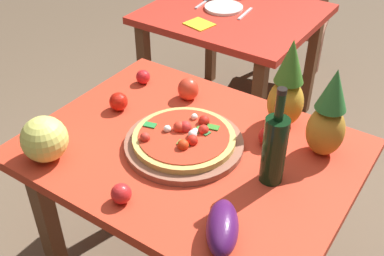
{
  "coord_description": "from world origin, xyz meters",
  "views": [
    {
      "loc": [
        0.72,
        -1.06,
        1.77
      ],
      "look_at": [
        -0.02,
        0.04,
        0.8
      ],
      "focal_mm": 43.52,
      "sensor_mm": 36.0,
      "label": 1
    }
  ],
  "objects_px": {
    "tomato_beside_pepper": "(143,77)",
    "knife_utensil": "(245,14)",
    "background_table": "(233,29)",
    "tomato_by_bottle": "(121,194)",
    "napkin_folded": "(199,24)",
    "pineapple_left": "(328,118)",
    "tomato_near_board": "(269,136)",
    "pineapple_right": "(287,88)",
    "dining_chair": "(296,21)",
    "melon": "(44,139)",
    "wine_bottle": "(274,148)",
    "pizza_board": "(184,144)",
    "tomato_at_corner": "(119,102)",
    "display_table": "(190,168)",
    "eggplant": "(222,228)",
    "pizza": "(184,137)",
    "fork_utensil": "(203,3)",
    "bell_pepper": "(188,89)",
    "dinner_plate": "(224,8)"
  },
  "relations": [
    {
      "from": "tomato_beside_pepper",
      "to": "knife_utensil",
      "type": "height_order",
      "value": "tomato_beside_pepper"
    },
    {
      "from": "background_table",
      "to": "knife_utensil",
      "type": "xyz_separation_m",
      "value": [
        0.08,
        -0.01,
        0.12
      ]
    },
    {
      "from": "tomato_by_bottle",
      "to": "napkin_folded",
      "type": "xyz_separation_m",
      "value": [
        -0.52,
        1.23,
        -0.03
      ]
    },
    {
      "from": "pineapple_left",
      "to": "tomato_near_board",
      "type": "bearing_deg",
      "value": -159.74
    },
    {
      "from": "knife_utensil",
      "to": "pineapple_right",
      "type": "bearing_deg",
      "value": -59.3
    },
    {
      "from": "dining_chair",
      "to": "melon",
      "type": "height_order",
      "value": "melon"
    },
    {
      "from": "tomato_near_board",
      "to": "wine_bottle",
      "type": "bearing_deg",
      "value": -61.03
    },
    {
      "from": "pizza_board",
      "to": "tomato_at_corner",
      "type": "distance_m",
      "value": 0.35
    },
    {
      "from": "dining_chair",
      "to": "display_table",
      "type": "bearing_deg",
      "value": 88.13
    },
    {
      "from": "tomato_at_corner",
      "to": "tomato_near_board",
      "type": "xyz_separation_m",
      "value": [
        0.58,
        0.12,
        -0.0
      ]
    },
    {
      "from": "background_table",
      "to": "eggplant",
      "type": "relative_size",
      "value": 4.66
    },
    {
      "from": "background_table",
      "to": "tomato_at_corner",
      "type": "height_order",
      "value": "tomato_at_corner"
    },
    {
      "from": "wine_bottle",
      "to": "tomato_beside_pepper",
      "type": "distance_m",
      "value": 0.77
    },
    {
      "from": "background_table",
      "to": "display_table",
      "type": "bearing_deg",
      "value": -67.29
    },
    {
      "from": "tomato_near_board",
      "to": "knife_utensil",
      "type": "height_order",
      "value": "tomato_near_board"
    },
    {
      "from": "pineapple_right",
      "to": "tomato_by_bottle",
      "type": "bearing_deg",
      "value": -109.61
    },
    {
      "from": "eggplant",
      "to": "tomato_by_bottle",
      "type": "distance_m",
      "value": 0.33
    },
    {
      "from": "wine_bottle",
      "to": "pineapple_left",
      "type": "relative_size",
      "value": 1.04
    },
    {
      "from": "wine_bottle",
      "to": "tomato_beside_pepper",
      "type": "xyz_separation_m",
      "value": [
        -0.72,
        0.25,
        -0.1
      ]
    },
    {
      "from": "background_table",
      "to": "pineapple_right",
      "type": "bearing_deg",
      "value": -50.78
    },
    {
      "from": "pineapple_left",
      "to": "wine_bottle",
      "type": "bearing_deg",
      "value": -110.81
    },
    {
      "from": "pizza",
      "to": "melon",
      "type": "bearing_deg",
      "value": -138.54
    },
    {
      "from": "pizza_board",
      "to": "fork_utensil",
      "type": "bearing_deg",
      "value": 119.88
    },
    {
      "from": "dining_chair",
      "to": "tomato_by_bottle",
      "type": "xyz_separation_m",
      "value": [
        0.34,
        -2.16,
        0.3
      ]
    },
    {
      "from": "pineapple_left",
      "to": "tomato_by_bottle",
      "type": "relative_size",
      "value": 5.07
    },
    {
      "from": "pineapple_left",
      "to": "tomato_at_corner",
      "type": "distance_m",
      "value": 0.79
    },
    {
      "from": "tomato_by_bottle",
      "to": "tomato_beside_pepper",
      "type": "bearing_deg",
      "value": 123.38
    },
    {
      "from": "dining_chair",
      "to": "fork_utensil",
      "type": "xyz_separation_m",
      "value": [
        -0.33,
        -0.66,
        0.27
      ]
    },
    {
      "from": "tomato_beside_pepper",
      "to": "tomato_at_corner",
      "type": "relative_size",
      "value": 0.83
    },
    {
      "from": "display_table",
      "to": "pineapple_right",
      "type": "relative_size",
      "value": 3.28
    },
    {
      "from": "tomato_beside_pepper",
      "to": "napkin_folded",
      "type": "bearing_deg",
      "value": 101.8
    },
    {
      "from": "tomato_at_corner",
      "to": "pineapple_right",
      "type": "bearing_deg",
      "value": 25.48
    },
    {
      "from": "display_table",
      "to": "pizza_board",
      "type": "relative_size",
      "value": 2.69
    },
    {
      "from": "fork_utensil",
      "to": "knife_utensil",
      "type": "distance_m",
      "value": 0.28
    },
    {
      "from": "bell_pepper",
      "to": "knife_utensil",
      "type": "xyz_separation_m",
      "value": [
        -0.23,
        0.9,
        -0.04
      ]
    },
    {
      "from": "napkin_folded",
      "to": "dinner_plate",
      "type": "bearing_deg",
      "value": 90.76
    },
    {
      "from": "bell_pepper",
      "to": "napkin_folded",
      "type": "bearing_deg",
      "value": 119.63
    },
    {
      "from": "pineapple_left",
      "to": "bell_pepper",
      "type": "xyz_separation_m",
      "value": [
        -0.58,
        0.03,
        -0.1
      ]
    },
    {
      "from": "melon",
      "to": "tomato_beside_pepper",
      "type": "distance_m",
      "value": 0.57
    },
    {
      "from": "fork_utensil",
      "to": "wine_bottle",
      "type": "bearing_deg",
      "value": -53.6
    },
    {
      "from": "display_table",
      "to": "wine_bottle",
      "type": "bearing_deg",
      "value": 1.53
    },
    {
      "from": "display_table",
      "to": "tomato_at_corner",
      "type": "relative_size",
      "value": 15.44
    },
    {
      "from": "pizza_board",
      "to": "fork_utensil",
      "type": "distance_m",
      "value": 1.35
    },
    {
      "from": "display_table",
      "to": "tomato_by_bottle",
      "type": "height_order",
      "value": "tomato_by_bottle"
    },
    {
      "from": "pizza_board",
      "to": "tomato_by_bottle",
      "type": "xyz_separation_m",
      "value": [
        -0.0,
        -0.33,
        0.02
      ]
    },
    {
      "from": "background_table",
      "to": "wine_bottle",
      "type": "bearing_deg",
      "value": -55.55
    },
    {
      "from": "background_table",
      "to": "tomato_by_bottle",
      "type": "relative_size",
      "value": 14.5
    },
    {
      "from": "tomato_near_board",
      "to": "knife_utensil",
      "type": "xyz_separation_m",
      "value": [
        -0.63,
        0.99,
        -0.03
      ]
    },
    {
      "from": "pizza",
      "to": "bell_pepper",
      "type": "xyz_separation_m",
      "value": [
        -0.17,
        0.27,
        0.0
      ]
    },
    {
      "from": "dinner_plate",
      "to": "napkin_folded",
      "type": "distance_m",
      "value": 0.26
    }
  ]
}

